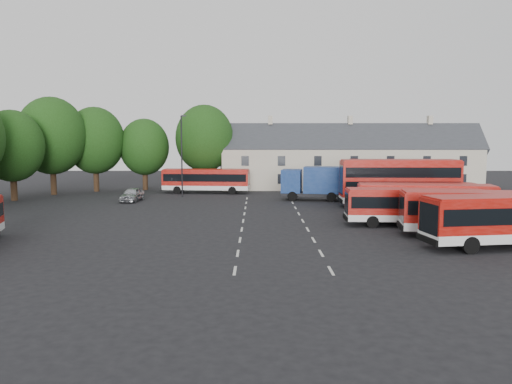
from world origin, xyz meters
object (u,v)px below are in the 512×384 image
(bus_dd_south, at_px, (399,180))
(lamppost, at_px, (182,154))
(silver_car, at_px, (132,195))
(box_truck, at_px, (322,182))

(bus_dd_south, distance_m, lamppost, 24.97)
(bus_dd_south, relative_size, silver_car, 2.63)
(bus_dd_south, relative_size, lamppost, 1.21)
(silver_car, xyz_separation_m, lamppost, (4.94, 4.24, 4.40))
(box_truck, distance_m, lamppost, 16.72)
(bus_dd_south, bearing_deg, silver_car, 171.00)
(box_truck, relative_size, lamppost, 0.92)
(lamppost, bearing_deg, box_truck, -11.82)
(box_truck, bearing_deg, bus_dd_south, -28.96)
(box_truck, xyz_separation_m, silver_car, (-21.03, -0.87, -1.36))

